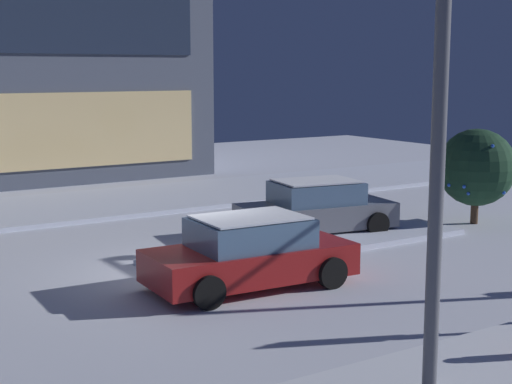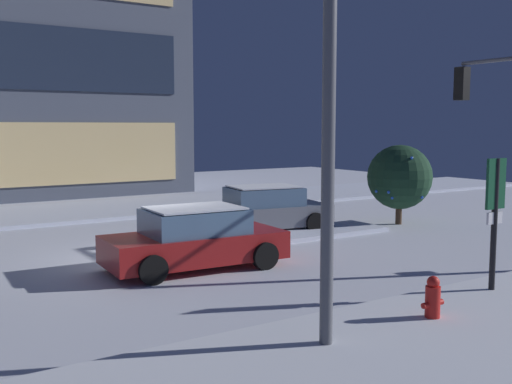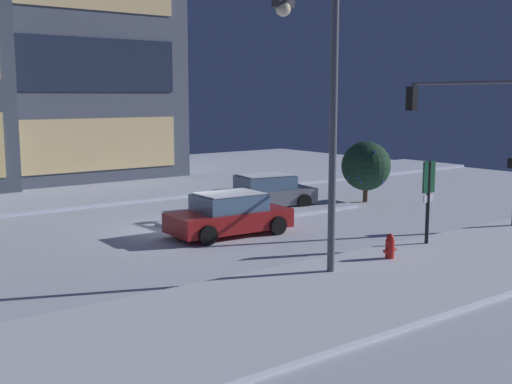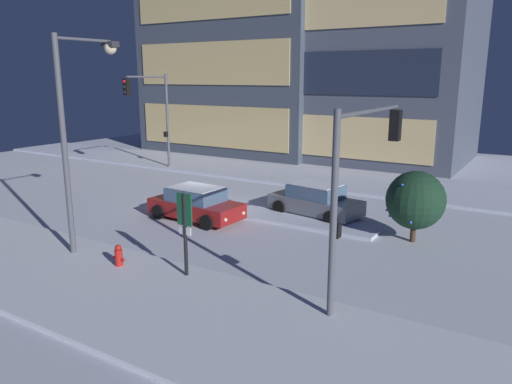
{
  "view_description": "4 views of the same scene",
  "coord_description": "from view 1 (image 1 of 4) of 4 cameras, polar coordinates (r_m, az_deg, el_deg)",
  "views": [
    {
      "loc": [
        -7.51,
        -14.76,
        4.47
      ],
      "look_at": [
        1.81,
        -0.19,
        1.69
      ],
      "focal_mm": 53.69,
      "sensor_mm": 36.0,
      "label": 1
    },
    {
      "loc": [
        -5.84,
        -14.51,
        3.41
      ],
      "look_at": [
        2.25,
        -2.0,
        1.79
      ],
      "focal_mm": 42.3,
      "sensor_mm": 36.0,
      "label": 2
    },
    {
      "loc": [
        -12.05,
        -19.92,
        4.82
      ],
      "look_at": [
        2.84,
        -0.44,
        1.17
      ],
      "focal_mm": 45.46,
      "sensor_mm": 36.0,
      "label": 3
    },
    {
      "loc": [
        14.1,
        -18.26,
        6.25
      ],
      "look_at": [
        3.09,
        -0.55,
        1.33
      ],
      "focal_mm": 34.4,
      "sensor_mm": 36.0,
      "label": 4
    }
  ],
  "objects": [
    {
      "name": "curb_strip_far",
      "position": [
        25.31,
        -14.83,
        -1.19
      ],
      "size": [
        52.0,
        5.2,
        0.14
      ],
      "primitive_type": "cube",
      "color": "silver",
      "rests_on": "ground"
    },
    {
      "name": "street_lamp_arched",
      "position": [
        10.73,
        11.24,
        11.56
      ],
      "size": [
        0.56,
        2.53,
        7.63
      ],
      "rotation": [
        0.0,
        0.0,
        1.52
      ],
      "color": "#565960",
      "rests_on": "ground"
    },
    {
      "name": "decorated_tree_left_of_median",
      "position": [
        23.07,
        16.1,
        1.77
      ],
      "size": [
        2.24,
        2.24,
        2.78
      ],
      "color": "#473323",
      "rests_on": "ground"
    },
    {
      "name": "ground",
      "position": [
        17.15,
        -5.47,
        -6.02
      ],
      "size": [
        52.0,
        52.0,
        0.0
      ],
      "primitive_type": "plane",
      "color": "silver"
    },
    {
      "name": "car_near",
      "position": [
        15.83,
        -0.44,
        -4.6
      ],
      "size": [
        4.46,
        2.24,
        1.49
      ],
      "rotation": [
        0.0,
        0.0,
        -0.05
      ],
      "color": "maroon",
      "rests_on": "ground"
    },
    {
      "name": "median_strip",
      "position": [
        19.4,
        4.27,
        -4.0
      ],
      "size": [
        9.0,
        1.8,
        0.14
      ],
      "primitive_type": "cube",
      "color": "silver",
      "rests_on": "ground"
    },
    {
      "name": "car_far",
      "position": [
        20.94,
        4.49,
        -1.24
      ],
      "size": [
        4.52,
        2.53,
        1.49
      ],
      "rotation": [
        0.0,
        0.0,
        2.98
      ],
      "color": "slate",
      "rests_on": "ground"
    }
  ]
}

